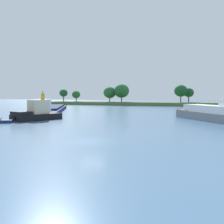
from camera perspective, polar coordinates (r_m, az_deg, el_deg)
ground_plane at (r=30.41m, az=-3.74°, el=-5.65°), size 400.00×400.00×0.00m
treeline_island at (r=127.80m, az=3.63°, el=2.50°), size 73.16×12.33×9.24m
tugboat at (r=55.91m, az=-14.60°, el=-0.26°), size 6.60×10.01×4.97m
white_riverboat at (r=54.75m, az=19.82°, el=-0.39°), size 15.87×20.93×5.29m
cargo_barge at (r=81.83m, az=-11.69°, el=0.61°), size 22.49×41.08×5.55m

